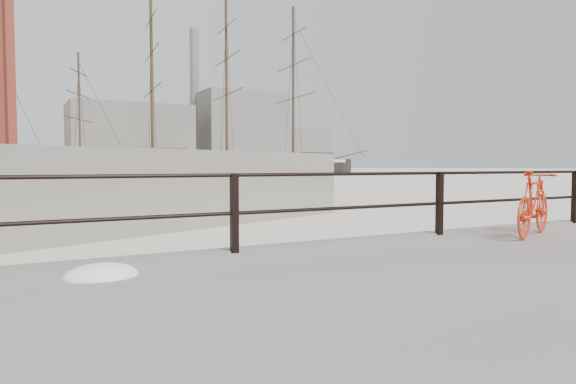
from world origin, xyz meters
name	(u,v)px	position (x,y,z in m)	size (l,w,h in m)	color
ground	(566,240)	(0.00, 0.00, 0.00)	(400.00, 400.00, 0.00)	white
guardrail	(575,197)	(0.00, -0.15, 0.85)	(28.00, 0.10, 1.00)	black
bicycle	(534,204)	(-2.37, -0.99, 0.86)	(1.70, 0.25, 1.02)	red
barque_black	(227,173)	(26.62, 84.58, 0.00)	(60.19, 19.70, 34.05)	black
schooner_mid	(40,174)	(-5.27, 83.55, 0.00)	(27.64, 11.69, 20.00)	beige
industrial_west	(130,138)	(20.00, 140.00, 9.00)	(32.00, 18.00, 18.00)	gray
industrial_mid	(240,132)	(55.00, 145.00, 12.00)	(26.00, 20.00, 24.00)	gray
industrial_east	(295,149)	(78.00, 150.00, 7.00)	(20.00, 16.00, 14.00)	gray
smokestack	(195,100)	(42.00, 150.00, 22.00)	(2.80, 2.80, 44.00)	gray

